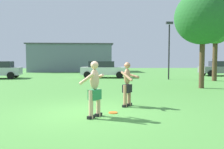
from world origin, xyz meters
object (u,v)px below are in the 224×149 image
car_white_near_post (103,69)px  lamp_post (169,44)px  tree_left_field (216,31)px  player_in_green (94,88)px  car_gray_far_end (221,68)px  player_with_cap (127,82)px  tree_right_field (203,18)px  frisbee (113,113)px

car_white_near_post → lamp_post: (5.64, -2.43, 2.30)m
car_white_near_post → tree_left_field: (8.96, -3.97, 3.19)m
tree_left_field → player_in_green: bearing=-130.3°
car_gray_far_end → lamp_post: lamp_post is taller
player_with_cap → tree_right_field: 8.08m
player_with_cap → tree_left_field: tree_left_field is taller
player_with_cap → player_in_green: size_ratio=0.98×
player_with_cap → car_white_near_post: size_ratio=0.37×
player_in_green → car_white_near_post: player_in_green is taller
car_gray_far_end → player_with_cap: bearing=-128.1°
car_white_near_post → car_gray_far_end: 12.86m
tree_right_field → car_white_near_post: bearing=123.7°
player_with_cap → car_white_near_post: 13.80m
frisbee → tree_left_field: size_ratio=0.06×
player_with_cap → tree_left_field: bearing=49.3°
tree_left_field → car_gray_far_end: bearing=56.9°
player_with_cap → tree_left_field: size_ratio=0.32×
lamp_post → tree_left_field: (3.32, -1.55, 0.90)m
frisbee → car_white_near_post: car_white_near_post is taller
car_white_near_post → player_with_cap: bearing=-87.8°
car_gray_far_end → lamp_post: (-7.09, -4.23, 2.30)m
lamp_post → player_with_cap: bearing=-114.3°
car_white_near_post → car_gray_far_end: bearing=8.1°
player_in_green → frisbee: size_ratio=5.70×
player_in_green → tree_left_field: (9.63, 11.38, 3.13)m
player_with_cap → car_gray_far_end: player_with_cap is taller
lamp_post → player_in_green: bearing=-116.0°
player_with_cap → car_gray_far_end: bearing=51.9°
car_white_near_post → tree_right_field: size_ratio=0.76×
frisbee → tree_left_field: (9.04, 10.86, 4.00)m
car_gray_far_end → tree_right_field: (-7.00, -10.42, 3.41)m
car_white_near_post → tree_right_field: tree_right_field is taller
lamp_post → car_white_near_post: bearing=156.7°
frisbee → tree_right_field: size_ratio=0.05×
player_with_cap → lamp_post: 12.66m
player_in_green → car_white_near_post: (0.67, 15.35, -0.07)m
car_white_near_post → lamp_post: 6.56m
player_in_green → car_white_near_post: 15.36m
frisbee → tree_right_field: 9.51m
player_with_cap → frisbee: 1.49m
frisbee → car_white_near_post: 14.85m
lamp_post → tree_right_field: (0.09, -6.18, 1.12)m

